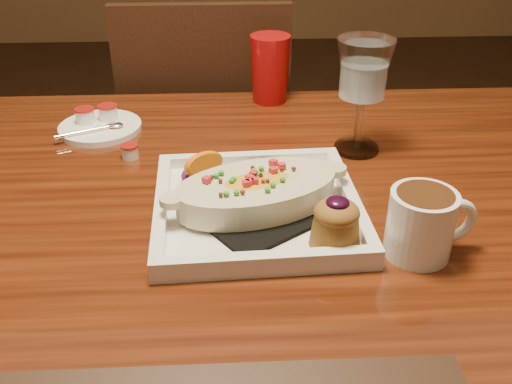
{
  "coord_description": "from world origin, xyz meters",
  "views": [
    {
      "loc": [
        0.06,
        -0.75,
        1.21
      ],
      "look_at": [
        0.1,
        -0.02,
        0.77
      ],
      "focal_mm": 40.0,
      "sensor_mm": 36.0,
      "label": 1
    }
  ],
  "objects_px": {
    "plate": "(262,200)",
    "saucer": "(99,125)",
    "goblet": "(363,76)",
    "red_tumbler": "(270,69)",
    "table": "(197,250)",
    "chair_far": "(209,154)",
    "coffee_mug": "(423,221)"
  },
  "relations": [
    {
      "from": "plate",
      "to": "saucer",
      "type": "xyz_separation_m",
      "value": [
        -0.29,
        0.32,
        -0.02
      ]
    },
    {
      "from": "goblet",
      "to": "red_tumbler",
      "type": "distance_m",
      "value": 0.29
    },
    {
      "from": "table",
      "to": "plate",
      "type": "relative_size",
      "value": 4.88
    },
    {
      "from": "plate",
      "to": "red_tumbler",
      "type": "xyz_separation_m",
      "value": [
        0.04,
        0.45,
        0.04
      ]
    },
    {
      "from": "chair_far",
      "to": "goblet",
      "type": "bearing_deg",
      "value": 120.81
    },
    {
      "from": "goblet",
      "to": "saucer",
      "type": "relative_size",
      "value": 1.28
    },
    {
      "from": "chair_far",
      "to": "coffee_mug",
      "type": "xyz_separation_m",
      "value": [
        0.3,
        -0.78,
        0.29
      ]
    },
    {
      "from": "table",
      "to": "saucer",
      "type": "xyz_separation_m",
      "value": [
        -0.19,
        0.27,
        0.11
      ]
    },
    {
      "from": "chair_far",
      "to": "goblet",
      "type": "height_order",
      "value": "goblet"
    },
    {
      "from": "chair_far",
      "to": "plate",
      "type": "bearing_deg",
      "value": 98.52
    },
    {
      "from": "table",
      "to": "plate",
      "type": "bearing_deg",
      "value": -27.61
    },
    {
      "from": "coffee_mug",
      "to": "goblet",
      "type": "height_order",
      "value": "goblet"
    },
    {
      "from": "table",
      "to": "goblet",
      "type": "bearing_deg",
      "value": 28.59
    },
    {
      "from": "chair_far",
      "to": "goblet",
      "type": "relative_size",
      "value": 4.64
    },
    {
      "from": "table",
      "to": "plate",
      "type": "height_order",
      "value": "plate"
    },
    {
      "from": "chair_far",
      "to": "plate",
      "type": "distance_m",
      "value": 0.74
    },
    {
      "from": "chair_far",
      "to": "saucer",
      "type": "bearing_deg",
      "value": 62.14
    },
    {
      "from": "saucer",
      "to": "red_tumbler",
      "type": "bearing_deg",
      "value": 21.74
    },
    {
      "from": "table",
      "to": "red_tumbler",
      "type": "xyz_separation_m",
      "value": [
        0.15,
        0.4,
        0.17
      ]
    },
    {
      "from": "coffee_mug",
      "to": "goblet",
      "type": "bearing_deg",
      "value": 86.19
    },
    {
      "from": "chair_far",
      "to": "coffee_mug",
      "type": "distance_m",
      "value": 0.89
    },
    {
      "from": "plate",
      "to": "saucer",
      "type": "bearing_deg",
      "value": 130.3
    },
    {
      "from": "saucer",
      "to": "table",
      "type": "bearing_deg",
      "value": -53.99
    },
    {
      "from": "goblet",
      "to": "chair_far",
      "type": "bearing_deg",
      "value": 120.81
    },
    {
      "from": "coffee_mug",
      "to": "goblet",
      "type": "xyz_separation_m",
      "value": [
        -0.02,
        0.31,
        0.09
      ]
    },
    {
      "from": "plate",
      "to": "goblet",
      "type": "distance_m",
      "value": 0.3
    },
    {
      "from": "goblet",
      "to": "red_tumbler",
      "type": "bearing_deg",
      "value": 119.31
    },
    {
      "from": "saucer",
      "to": "goblet",
      "type": "bearing_deg",
      "value": -13.09
    },
    {
      "from": "chair_far",
      "to": "table",
      "type": "bearing_deg",
      "value": 90.0
    },
    {
      "from": "goblet",
      "to": "saucer",
      "type": "distance_m",
      "value": 0.51
    },
    {
      "from": "goblet",
      "to": "saucer",
      "type": "height_order",
      "value": "goblet"
    },
    {
      "from": "chair_far",
      "to": "plate",
      "type": "relative_size",
      "value": 3.02
    }
  ]
}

